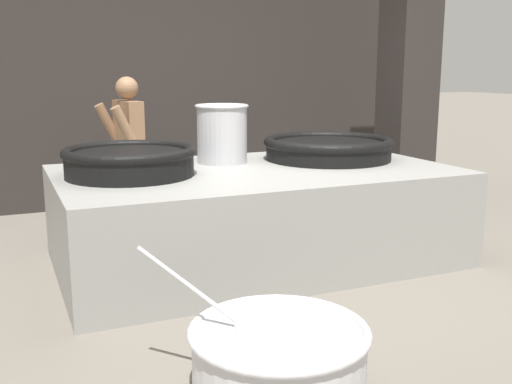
{
  "coord_description": "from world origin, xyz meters",
  "views": [
    {
      "loc": [
        -1.97,
        -4.54,
        1.61
      ],
      "look_at": [
        0.0,
        0.0,
        0.6
      ],
      "focal_mm": 42.0,
      "sensor_mm": 36.0,
      "label": 1
    }
  ],
  "objects_px": {
    "giant_wok_far": "(328,147)",
    "giant_wok_near": "(130,160)",
    "prep_bowl_vegetables": "(278,355)",
    "stock_pot": "(222,133)",
    "cook": "(129,151)"
  },
  "relations": [
    {
      "from": "giant_wok_far",
      "to": "giant_wok_near",
      "type": "bearing_deg",
      "value": -175.57
    },
    {
      "from": "giant_wok_near",
      "to": "prep_bowl_vegetables",
      "type": "distance_m",
      "value": 2.25
    },
    {
      "from": "giant_wok_near",
      "to": "prep_bowl_vegetables",
      "type": "xyz_separation_m",
      "value": [
        0.28,
        -2.11,
        -0.73
      ]
    },
    {
      "from": "stock_pot",
      "to": "giant_wok_near",
      "type": "bearing_deg",
      "value": -158.6
    },
    {
      "from": "prep_bowl_vegetables",
      "to": "stock_pot",
      "type": "bearing_deg",
      "value": 75.96
    },
    {
      "from": "cook",
      "to": "prep_bowl_vegetables",
      "type": "xyz_separation_m",
      "value": [
        0.07,
        -3.22,
        -0.64
      ]
    },
    {
      "from": "giant_wok_far",
      "to": "prep_bowl_vegetables",
      "type": "height_order",
      "value": "giant_wok_far"
    },
    {
      "from": "giant_wok_far",
      "to": "cook",
      "type": "bearing_deg",
      "value": 149.55
    },
    {
      "from": "giant_wok_near",
      "to": "stock_pot",
      "type": "distance_m",
      "value": 0.98
    },
    {
      "from": "giant_wok_near",
      "to": "stock_pot",
      "type": "bearing_deg",
      "value": 21.4
    },
    {
      "from": "prep_bowl_vegetables",
      "to": "cook",
      "type": "bearing_deg",
      "value": 91.16
    },
    {
      "from": "giant_wok_near",
      "to": "giant_wok_far",
      "type": "relative_size",
      "value": 0.87
    },
    {
      "from": "giant_wok_far",
      "to": "prep_bowl_vegetables",
      "type": "distance_m",
      "value": 2.84
    },
    {
      "from": "stock_pot",
      "to": "cook",
      "type": "height_order",
      "value": "cook"
    },
    {
      "from": "stock_pot",
      "to": "cook",
      "type": "relative_size",
      "value": 0.33
    }
  ]
}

